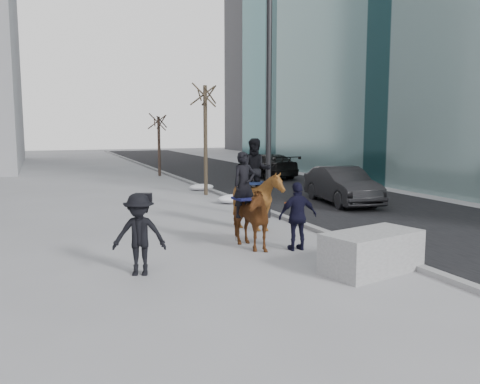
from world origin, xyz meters
name	(u,v)px	position (x,y,z in m)	size (l,w,h in m)	color
ground	(259,261)	(0.00, 0.00, 0.00)	(120.00, 120.00, 0.00)	gray
road	(310,194)	(7.00, 10.00, 0.01)	(8.00, 90.00, 0.01)	black
curb	(230,197)	(3.00, 10.00, 0.06)	(0.25, 90.00, 0.12)	gray
planter	(372,252)	(1.94, -1.68, 0.44)	(2.22, 1.11, 0.89)	#999A9C
car_near	(342,185)	(6.73, 6.92, 0.75)	(1.60, 4.58, 1.51)	black
car_far	(266,166)	(8.26, 17.74, 0.73)	(2.06, 5.06, 1.47)	black
tree_near	(205,135)	(2.40, 11.56, 2.76)	(1.20, 1.20, 5.53)	#322A1D
tree_far	(159,143)	(2.40, 21.24, 2.08)	(1.20, 1.20, 4.16)	#3A2922
mounted_left	(246,213)	(0.21, 1.33, 0.93)	(1.14, 2.04, 2.50)	#49250E
mounted_right	(257,194)	(1.41, 3.33, 1.12)	(1.93, 2.05, 2.79)	#512A10
feeder	(298,216)	(1.37, 0.65, 0.88)	(1.05, 0.89, 1.75)	black
camera_crew	(139,234)	(-2.79, -0.05, 0.89)	(1.29, 1.00, 1.75)	black
lamppost	(272,70)	(2.60, 4.92, 4.99)	(0.25, 2.39, 9.09)	black
snow_piles	(250,205)	(2.70, 6.97, 0.17)	(1.44, 14.94, 0.37)	white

